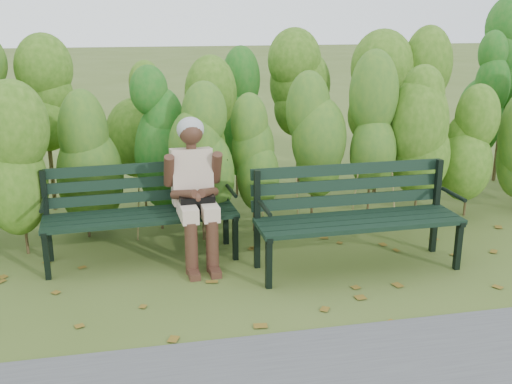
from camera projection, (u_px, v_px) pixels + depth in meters
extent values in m
plane|color=#43551D|center=(264.00, 281.00, 5.46)|extent=(80.00, 80.00, 0.00)
cylinder|color=#47381E|center=(33.00, 211.00, 6.15)|extent=(0.03, 0.03, 0.80)
ellipsoid|color=#305C14|center=(26.00, 150.00, 5.96)|extent=(0.64, 0.64, 1.44)
cylinder|color=#47381E|center=(95.00, 207.00, 6.27)|extent=(0.03, 0.03, 0.80)
ellipsoid|color=#305C14|center=(90.00, 147.00, 6.08)|extent=(0.64, 0.64, 1.44)
cylinder|color=#47381E|center=(154.00, 203.00, 6.39)|extent=(0.03, 0.03, 0.80)
ellipsoid|color=#305C14|center=(151.00, 145.00, 6.20)|extent=(0.64, 0.64, 1.44)
cylinder|color=#47381E|center=(211.00, 200.00, 6.51)|extent=(0.03, 0.03, 0.80)
ellipsoid|color=#305C14|center=(209.00, 142.00, 6.32)|extent=(0.64, 0.64, 1.44)
cylinder|color=#47381E|center=(265.00, 196.00, 6.63)|extent=(0.03, 0.03, 0.80)
ellipsoid|color=#305C14|center=(266.00, 140.00, 6.44)|extent=(0.64, 0.64, 1.44)
cylinder|color=#47381E|center=(318.00, 193.00, 6.75)|extent=(0.03, 0.03, 0.80)
ellipsoid|color=#305C14|center=(320.00, 137.00, 6.56)|extent=(0.64, 0.64, 1.44)
cylinder|color=#47381E|center=(369.00, 190.00, 6.87)|extent=(0.03, 0.03, 0.80)
ellipsoid|color=#305C14|center=(372.00, 135.00, 6.69)|extent=(0.64, 0.64, 1.44)
cylinder|color=#47381E|center=(418.00, 187.00, 6.99)|extent=(0.03, 0.03, 0.80)
ellipsoid|color=#305C14|center=(423.00, 133.00, 6.81)|extent=(0.64, 0.64, 1.44)
cylinder|color=#47381E|center=(466.00, 184.00, 7.11)|extent=(0.03, 0.03, 0.80)
ellipsoid|color=#305C14|center=(471.00, 131.00, 6.93)|extent=(0.64, 0.64, 1.44)
cylinder|color=#47381E|center=(512.00, 181.00, 7.23)|extent=(0.03, 0.03, 0.80)
cylinder|color=#47381E|center=(64.00, 171.00, 7.08)|extent=(0.04, 0.04, 1.10)
ellipsoid|color=#145916|center=(57.00, 97.00, 6.83)|extent=(0.70, 0.70, 1.98)
cylinder|color=#47381E|center=(130.00, 168.00, 7.23)|extent=(0.04, 0.04, 1.10)
ellipsoid|color=#145916|center=(125.00, 95.00, 6.98)|extent=(0.70, 0.70, 1.98)
cylinder|color=#47381E|center=(193.00, 165.00, 7.39)|extent=(0.04, 0.04, 1.10)
ellipsoid|color=#145916|center=(191.00, 93.00, 7.13)|extent=(0.70, 0.70, 1.98)
cylinder|color=#47381E|center=(254.00, 162.00, 7.54)|extent=(0.04, 0.04, 1.10)
ellipsoid|color=#145916|center=(254.00, 92.00, 7.28)|extent=(0.70, 0.70, 1.98)
cylinder|color=#47381E|center=(312.00, 159.00, 7.69)|extent=(0.04, 0.04, 1.10)
ellipsoid|color=#145916|center=(314.00, 90.00, 7.44)|extent=(0.70, 0.70, 1.98)
cylinder|color=#47381E|center=(369.00, 156.00, 7.84)|extent=(0.04, 0.04, 1.10)
ellipsoid|color=#145916|center=(372.00, 89.00, 7.59)|extent=(0.70, 0.70, 1.98)
cylinder|color=#47381E|center=(423.00, 153.00, 7.99)|extent=(0.04, 0.04, 1.10)
ellipsoid|color=#145916|center=(428.00, 87.00, 7.74)|extent=(0.70, 0.70, 1.98)
cylinder|color=#47381E|center=(475.00, 151.00, 8.14)|extent=(0.04, 0.04, 1.10)
ellipsoid|color=#145916|center=(482.00, 86.00, 7.89)|extent=(0.70, 0.70, 1.98)
cube|color=brown|center=(163.00, 272.00, 5.66)|extent=(0.11, 0.11, 0.01)
cube|color=brown|center=(325.00, 253.00, 6.11)|extent=(0.09, 0.10, 0.01)
cube|color=brown|center=(509.00, 240.00, 6.45)|extent=(0.11, 0.11, 0.01)
cube|color=brown|center=(113.00, 317.00, 4.81)|extent=(0.11, 0.10, 0.01)
cube|color=brown|center=(0.00, 310.00, 4.94)|extent=(0.09, 0.10, 0.01)
cube|color=brown|center=(486.00, 235.00, 6.60)|extent=(0.11, 0.10, 0.01)
cube|color=brown|center=(347.00, 238.00, 6.51)|extent=(0.07, 0.09, 0.01)
cube|color=brown|center=(187.00, 296.00, 5.18)|extent=(0.10, 0.09, 0.01)
cube|color=brown|center=(482.00, 276.00, 5.56)|extent=(0.10, 0.11, 0.01)
cube|color=brown|center=(68.00, 277.00, 5.55)|extent=(0.11, 0.11, 0.01)
cube|color=brown|center=(324.00, 246.00, 6.28)|extent=(0.09, 0.07, 0.01)
cube|color=brown|center=(6.00, 267.00, 5.76)|extent=(0.11, 0.11, 0.01)
cube|color=brown|center=(147.00, 282.00, 5.45)|extent=(0.11, 0.11, 0.01)
cube|color=brown|center=(230.00, 344.00, 4.43)|extent=(0.11, 0.10, 0.01)
cube|color=brown|center=(312.00, 249.00, 6.20)|extent=(0.11, 0.11, 0.01)
cube|color=brown|center=(307.00, 261.00, 5.90)|extent=(0.11, 0.10, 0.01)
cube|color=brown|center=(277.00, 252.00, 6.13)|extent=(0.11, 0.10, 0.01)
cube|color=brown|center=(110.00, 293.00, 5.22)|extent=(0.11, 0.11, 0.01)
cube|color=brown|center=(300.00, 287.00, 5.34)|extent=(0.11, 0.10, 0.01)
cube|color=brown|center=(219.00, 249.00, 6.20)|extent=(0.10, 0.11, 0.01)
cube|color=brown|center=(378.00, 267.00, 5.77)|extent=(0.11, 0.11, 0.01)
cube|color=brown|center=(218.00, 297.00, 5.16)|extent=(0.10, 0.09, 0.01)
cube|color=brown|center=(225.00, 275.00, 5.58)|extent=(0.10, 0.11, 0.01)
cube|color=brown|center=(361.00, 262.00, 5.89)|extent=(0.08, 0.10, 0.01)
cube|color=black|center=(143.00, 223.00, 5.61)|extent=(1.85, 0.22, 0.04)
cube|color=black|center=(142.00, 219.00, 5.73)|extent=(1.85, 0.22, 0.04)
cube|color=black|center=(141.00, 214.00, 5.85)|extent=(1.85, 0.22, 0.04)
cube|color=black|center=(140.00, 210.00, 5.97)|extent=(1.85, 0.22, 0.04)
cube|color=black|center=(138.00, 197.00, 6.02)|extent=(1.85, 0.16, 0.11)
cube|color=black|center=(137.00, 183.00, 5.99)|extent=(1.85, 0.16, 0.11)
cube|color=black|center=(137.00, 168.00, 5.97)|extent=(1.85, 0.16, 0.11)
cube|color=black|center=(46.00, 256.00, 5.44)|extent=(0.05, 0.05, 0.46)
cube|color=black|center=(47.00, 216.00, 5.79)|extent=(0.05, 0.05, 0.93)
cube|color=black|center=(45.00, 227.00, 5.57)|extent=(0.08, 0.52, 0.04)
cylinder|color=black|center=(43.00, 205.00, 5.46)|extent=(0.06, 0.39, 0.04)
cube|color=black|center=(235.00, 238.00, 5.88)|extent=(0.05, 0.05, 0.46)
cube|color=black|center=(225.00, 202.00, 6.23)|extent=(0.05, 0.05, 0.93)
cube|color=black|center=(230.00, 211.00, 6.01)|extent=(0.08, 0.52, 0.04)
cylinder|color=black|center=(231.00, 191.00, 5.90)|extent=(0.06, 0.39, 0.04)
cube|color=black|center=(368.00, 228.00, 5.41)|extent=(1.94, 0.15, 0.04)
cube|color=black|center=(362.00, 224.00, 5.53)|extent=(1.94, 0.15, 0.04)
cube|color=black|center=(357.00, 219.00, 5.66)|extent=(1.94, 0.15, 0.04)
cube|color=black|center=(351.00, 214.00, 5.78)|extent=(1.94, 0.15, 0.04)
cube|color=black|center=(348.00, 200.00, 5.84)|extent=(1.94, 0.09, 0.11)
cube|color=black|center=(348.00, 184.00, 5.81)|extent=(1.94, 0.09, 0.11)
cube|color=black|center=(348.00, 169.00, 5.78)|extent=(1.94, 0.09, 0.11)
cube|color=black|center=(269.00, 263.00, 5.27)|extent=(0.05, 0.05, 0.48)
cube|color=black|center=(257.00, 220.00, 5.63)|extent=(0.05, 0.05, 0.97)
cube|color=black|center=(263.00, 231.00, 5.40)|extent=(0.06, 0.54, 0.04)
cylinder|color=black|center=(265.00, 208.00, 5.29)|extent=(0.04, 0.40, 0.04)
cube|color=black|center=(458.00, 245.00, 5.66)|extent=(0.05, 0.05, 0.48)
cube|color=black|center=(436.00, 206.00, 6.02)|extent=(0.05, 0.05, 0.97)
cube|color=black|center=(449.00, 216.00, 5.80)|extent=(0.06, 0.54, 0.04)
cylinder|color=black|center=(454.00, 194.00, 5.68)|extent=(0.04, 0.40, 0.04)
cube|color=beige|center=(187.00, 211.00, 5.65)|extent=(0.18, 0.47, 0.14)
cube|color=beige|center=(208.00, 209.00, 5.70)|extent=(0.18, 0.47, 0.14)
cylinder|color=#44271B|center=(191.00, 248.00, 5.56)|extent=(0.13, 0.13, 0.51)
cylinder|color=#44271B|center=(212.00, 246.00, 5.61)|extent=(0.13, 0.13, 0.51)
cube|color=#44271B|center=(194.00, 274.00, 5.55)|extent=(0.11, 0.22, 0.07)
cube|color=#44271B|center=(215.00, 271.00, 5.60)|extent=(0.11, 0.22, 0.07)
cube|color=beige|center=(192.00, 176.00, 5.87)|extent=(0.41, 0.30, 0.57)
cylinder|color=#44271B|center=(191.00, 147.00, 5.77)|extent=(0.10, 0.10, 0.11)
sphere|color=#44271B|center=(191.00, 133.00, 5.72)|extent=(0.23, 0.23, 0.23)
ellipsoid|color=gray|center=(190.00, 129.00, 5.74)|extent=(0.27, 0.25, 0.24)
cylinder|color=#44271B|center=(169.00, 171.00, 5.71)|extent=(0.11, 0.23, 0.34)
cylinder|color=#44271B|center=(216.00, 168.00, 5.82)|extent=(0.11, 0.23, 0.34)
cylinder|color=#44271B|center=(184.00, 194.00, 5.66)|extent=(0.26, 0.28, 0.15)
cylinder|color=#44271B|center=(208.00, 192.00, 5.72)|extent=(0.24, 0.29, 0.15)
sphere|color=#44271B|center=(197.00, 198.00, 5.64)|extent=(0.12, 0.12, 0.12)
cube|color=black|center=(197.00, 205.00, 5.67)|extent=(0.34, 0.15, 0.18)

